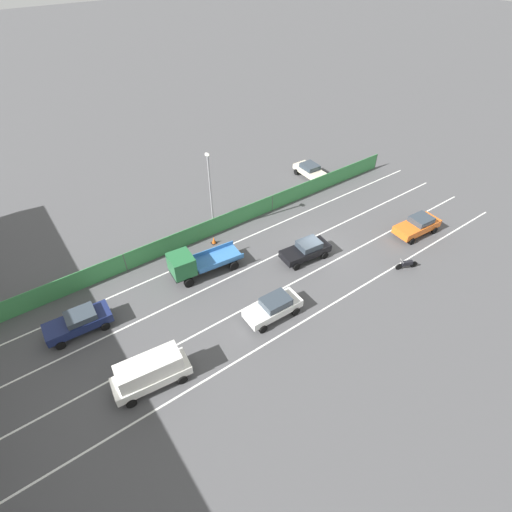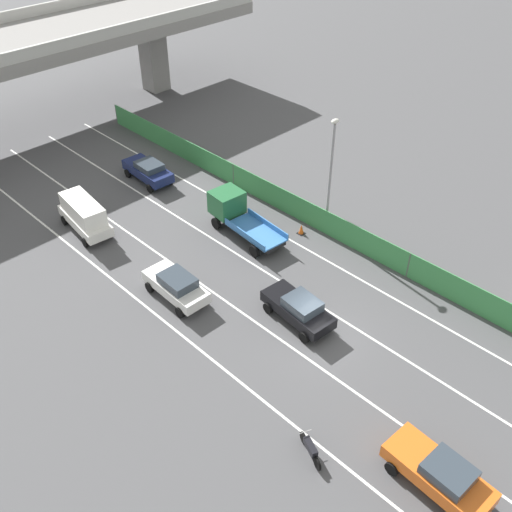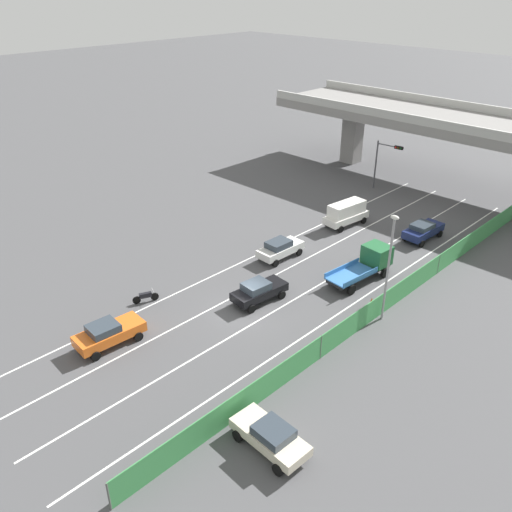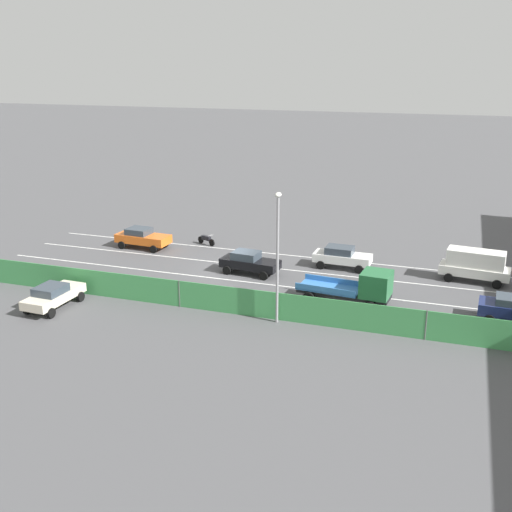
{
  "view_description": "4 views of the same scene",
  "coord_description": "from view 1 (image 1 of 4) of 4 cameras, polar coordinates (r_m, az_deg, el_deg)",
  "views": [
    {
      "loc": [
        -18.13,
        19.47,
        22.14
      ],
      "look_at": [
        1.89,
        5.14,
        0.83
      ],
      "focal_mm": 27.36,
      "sensor_mm": 36.0,
      "label": 1
    },
    {
      "loc": [
        -17.91,
        -13.4,
        22.29
      ],
      "look_at": [
        0.36,
        4.91,
        2.29
      ],
      "focal_mm": 40.63,
      "sensor_mm": 36.0,
      "label": 2
    },
    {
      "loc": [
        23.43,
        -22.83,
        21.58
      ],
      "look_at": [
        -2.63,
        3.64,
        1.93
      ],
      "focal_mm": 37.51,
      "sensor_mm": 36.0,
      "label": 3
    },
    {
      "loc": [
        40.39,
        15.49,
        15.01
      ],
      "look_at": [
        2.14,
        2.52,
        2.13
      ],
      "focal_mm": 43.16,
      "sensor_mm": 36.0,
      "label": 4
    }
  ],
  "objects": [
    {
      "name": "lane_line_right_edge",
      "position": [
        34.62,
        -5.45,
        0.91
      ],
      "size": [
        0.14,
        49.54,
        0.01
      ],
      "primitive_type": "cube",
      "color": "silver",
      "rests_on": "ground"
    },
    {
      "name": "car_sedan_black",
      "position": [
        33.33,
        7.34,
        0.92
      ],
      "size": [
        2.27,
        4.46,
        1.67
      ],
      "color": "black",
      "rests_on": "ground"
    },
    {
      "name": "lane_line_left_edge",
      "position": [
        28.58,
        5.79,
        -10.17
      ],
      "size": [
        0.14,
        49.54,
        0.01
      ],
      "primitive_type": "cube",
      "color": "silver",
      "rests_on": "ground"
    },
    {
      "name": "street_lamp",
      "position": [
        34.09,
        -6.71,
        9.91
      ],
      "size": [
        0.6,
        0.36,
        7.93
      ],
      "color": "gray",
      "rests_on": "ground"
    },
    {
      "name": "lane_line_mid_right",
      "position": [
        32.35,
        -2.21,
        -2.33
      ],
      "size": [
        0.14,
        49.54,
        0.01
      ],
      "primitive_type": "cube",
      "color": "silver",
      "rests_on": "ground"
    },
    {
      "name": "ground_plane",
      "position": [
        34.61,
        8.78,
        0.55
      ],
      "size": [
        300.0,
        300.0,
        0.0
      ],
      "primitive_type": "plane",
      "color": "#4C4C4F"
    },
    {
      "name": "car_hatchback_white",
      "position": [
        28.44,
        2.58,
        -7.43
      ],
      "size": [
        2.04,
        4.34,
        1.65
      ],
      "color": "silver",
      "rests_on": "ground"
    },
    {
      "name": "car_taxi_orange",
      "position": [
        38.75,
        22.55,
        4.19
      ],
      "size": [
        2.28,
        4.63,
        1.68
      ],
      "color": "orange",
      "rests_on": "ground"
    },
    {
      "name": "parked_sedan_cream",
      "position": [
        45.01,
        7.99,
        12.26
      ],
      "size": [
        4.39,
        2.13,
        1.54
      ],
      "color": "beige",
      "rests_on": "ground"
    },
    {
      "name": "flatbed_truck_blue",
      "position": [
        31.61,
        -9.11,
        -1.1
      ],
      "size": [
        2.68,
        6.08,
        2.42
      ],
      "color": "black",
      "rests_on": "ground"
    },
    {
      "name": "car_van_white",
      "position": [
        25.57,
        -15.19,
        -15.96
      ],
      "size": [
        2.38,
        4.9,
        2.3
      ],
      "color": "silver",
      "rests_on": "ground"
    },
    {
      "name": "traffic_cone",
      "position": [
        35.19,
        -6.19,
        2.29
      ],
      "size": [
        0.47,
        0.47,
        0.69
      ],
      "color": "orange",
      "rests_on": "ground"
    },
    {
      "name": "green_fence",
      "position": [
        35.6,
        -7.38,
        3.83
      ],
      "size": [
        0.1,
        45.64,
        1.76
      ],
      "color": "#3D8E4C",
      "rests_on": "ground"
    },
    {
      "name": "car_sedan_navy",
      "position": [
        30.19,
        -24.49,
        -8.71
      ],
      "size": [
        2.16,
        4.52,
        1.62
      ],
      "color": "navy",
      "rests_on": "ground"
    },
    {
      "name": "lane_line_mid_left",
      "position": [
        30.32,
        1.51,
        -6.02
      ],
      "size": [
        0.14,
        49.54,
        0.01
      ],
      "primitive_type": "cube",
      "color": "silver",
      "rests_on": "ground"
    },
    {
      "name": "motorcycle",
      "position": [
        34.69,
        21.17,
        -1.12
      ],
      "size": [
        0.94,
        1.83,
        0.93
      ],
      "color": "black",
      "rests_on": "ground"
    }
  ]
}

